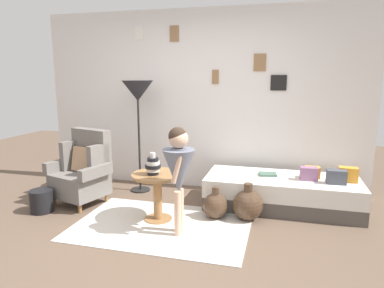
% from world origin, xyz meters
% --- Properties ---
extents(ground_plane, '(12.00, 12.00, 0.00)m').
position_xyz_m(ground_plane, '(0.00, 0.00, 0.00)').
color(ground_plane, brown).
extents(gallery_wall, '(4.80, 0.12, 2.60)m').
position_xyz_m(gallery_wall, '(0.00, 1.95, 1.30)').
color(gallery_wall, silver).
rests_on(gallery_wall, ground).
extents(rug, '(1.94, 1.31, 0.01)m').
position_xyz_m(rug, '(-0.06, 0.41, 0.01)').
color(rug, silver).
rests_on(rug, ground).
extents(armchair, '(0.86, 0.74, 0.97)m').
position_xyz_m(armchair, '(-1.31, 0.86, 0.44)').
color(armchair, olive).
rests_on(armchair, ground).
extents(daybed, '(1.90, 0.80, 0.40)m').
position_xyz_m(daybed, '(1.23, 1.34, 0.20)').
color(daybed, '#4C4742').
rests_on(daybed, ground).
extents(pillow_head, '(0.22, 0.13, 0.18)m').
position_xyz_m(pillow_head, '(2.00, 1.35, 0.49)').
color(pillow_head, orange).
rests_on(pillow_head, daybed).
extents(pillow_mid, '(0.22, 0.13, 0.17)m').
position_xyz_m(pillow_mid, '(1.85, 1.23, 0.48)').
color(pillow_mid, '#474C56').
rests_on(pillow_mid, daybed).
extents(pillow_back, '(0.18, 0.13, 0.14)m').
position_xyz_m(pillow_back, '(1.60, 1.42, 0.47)').
color(pillow_back, orange).
rests_on(pillow_back, daybed).
extents(pillow_extra, '(0.21, 0.14, 0.16)m').
position_xyz_m(pillow_extra, '(1.54, 1.30, 0.48)').
color(pillow_extra, gray).
rests_on(pillow_extra, daybed).
extents(side_table, '(0.59, 0.59, 0.56)m').
position_xyz_m(side_table, '(-0.16, 0.56, 0.40)').
color(side_table, '#9E7042').
rests_on(side_table, ground).
extents(vase_striped, '(0.18, 0.18, 0.25)m').
position_xyz_m(vase_striped, '(-0.19, 0.52, 0.66)').
color(vase_striped, black).
rests_on(vase_striped, side_table).
extents(floor_lamp, '(0.44, 0.44, 1.60)m').
position_xyz_m(floor_lamp, '(-0.78, 1.50, 1.40)').
color(floor_lamp, black).
rests_on(floor_lamp, ground).
extents(person_child, '(0.34, 0.34, 1.16)m').
position_xyz_m(person_child, '(0.19, 0.27, 0.74)').
color(person_child, '#D8AD8E').
rests_on(person_child, ground).
extents(book_on_daybed, '(0.25, 0.20, 0.03)m').
position_xyz_m(book_on_daybed, '(1.05, 1.38, 0.42)').
color(book_on_daybed, '#496B5B').
rests_on(book_on_daybed, daybed).
extents(demijohn_near, '(0.30, 0.30, 0.39)m').
position_xyz_m(demijohn_near, '(0.48, 0.79, 0.15)').
color(demijohn_near, '#473323').
rests_on(demijohn_near, ground).
extents(demijohn_far, '(0.36, 0.36, 0.44)m').
position_xyz_m(demijohn_far, '(0.85, 0.84, 0.18)').
color(demijohn_far, '#473323').
rests_on(demijohn_far, ground).
extents(magazine_basket, '(0.28, 0.28, 0.28)m').
position_xyz_m(magazine_basket, '(-1.64, 0.42, 0.14)').
color(magazine_basket, black).
rests_on(magazine_basket, ground).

